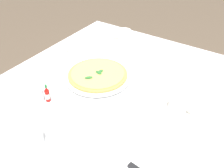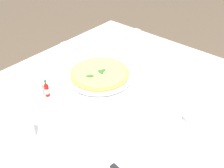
% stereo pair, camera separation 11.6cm
% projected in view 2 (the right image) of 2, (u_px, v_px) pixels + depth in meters
% --- Properties ---
extents(dining_table, '(1.20, 1.20, 0.73)m').
position_uv_depth(dining_table, '(125.00, 120.00, 1.18)').
color(dining_table, white).
rests_on(dining_table, ground_plane).
extents(pizza_plate, '(0.31, 0.31, 0.02)m').
position_uv_depth(pizza_plate, '(100.00, 75.00, 1.23)').
color(pizza_plate, white).
rests_on(pizza_plate, dining_table).
extents(pizza, '(0.28, 0.28, 0.02)m').
position_uv_depth(pizza, '(100.00, 73.00, 1.22)').
color(pizza, tan).
rests_on(pizza, pizza_plate).
extents(coffee_cup_back_corner, '(0.13, 0.13, 0.07)m').
position_uv_depth(coffee_cup_back_corner, '(175.00, 109.00, 1.01)').
color(coffee_cup_back_corner, white).
rests_on(coffee_cup_back_corner, dining_table).
extents(coffee_cup_far_left, '(0.13, 0.13, 0.06)m').
position_uv_depth(coffee_cup_far_left, '(134.00, 36.00, 1.53)').
color(coffee_cup_far_left, white).
rests_on(coffee_cup_far_left, dining_table).
extents(coffee_cup_near_right, '(0.13, 0.13, 0.06)m').
position_uv_depth(coffee_cup_near_right, '(67.00, 50.00, 1.40)').
color(coffee_cup_near_right, white).
rests_on(coffee_cup_near_right, dining_table).
extents(water_glass_left_edge, '(0.07, 0.07, 0.10)m').
position_uv_depth(water_glass_left_edge, '(24.00, 128.00, 0.91)').
color(water_glass_left_edge, white).
rests_on(water_glass_left_edge, dining_table).
extents(hot_sauce_bottle, '(0.02, 0.02, 0.08)m').
position_uv_depth(hot_sauce_bottle, '(47.00, 89.00, 1.10)').
color(hot_sauce_bottle, '#B7140F').
rests_on(hot_sauce_bottle, dining_table).
extents(salt_shaker, '(0.03, 0.03, 0.06)m').
position_uv_depth(salt_shaker, '(53.00, 93.00, 1.10)').
color(salt_shaker, white).
rests_on(salt_shaker, dining_table).
extents(pepper_shaker, '(0.03, 0.03, 0.06)m').
position_uv_depth(pepper_shaker, '(41.00, 90.00, 1.12)').
color(pepper_shaker, white).
rests_on(pepper_shaker, dining_table).
extents(menu_card, '(0.09, 0.02, 0.06)m').
position_uv_depth(menu_card, '(12.00, 113.00, 0.99)').
color(menu_card, white).
rests_on(menu_card, dining_table).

